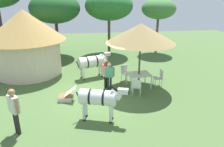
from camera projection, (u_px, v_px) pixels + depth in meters
ground_plane at (97, 94)px, 10.92m from camera, size 36.00×36.00×0.00m
thatched_hut at (26, 40)px, 13.08m from camera, size 4.80×4.80×3.94m
shade_umbrella at (141, 33)px, 10.80m from camera, size 3.55×3.55×3.41m
patio_dining_table at (139, 75)px, 11.60m from camera, size 1.31×1.09×0.74m
patio_chair_west_end at (125, 72)px, 12.51m from camera, size 0.59×0.58×0.90m
patio_chair_near_hut at (137, 86)px, 10.59m from camera, size 0.56×0.55×0.90m
patio_chair_east_end at (159, 77)px, 11.77m from camera, size 0.43×0.45×0.90m
guest_beside_umbrella at (109, 74)px, 11.01m from camera, size 0.54×0.28×1.54m
guest_behind_table at (106, 71)px, 11.33m from camera, size 0.44×0.47×1.64m
standing_watcher at (14, 107)px, 7.52m from camera, size 0.48×0.51×1.77m
striped_lounge_chair at (67, 95)px, 10.24m from camera, size 0.87×0.65×0.65m
zebra_nearest_camera at (92, 62)px, 12.82m from camera, size 2.15×1.15×1.51m
zebra_by_umbrella at (99, 98)px, 8.41m from camera, size 2.04×1.01×1.52m
acacia_tree_left_background at (109, 6)px, 17.09m from camera, size 3.83×3.83×5.02m
acacia_tree_behind_hut at (55, 8)px, 16.56m from camera, size 3.87×3.87×4.90m
acacia_tree_right_background at (159, 9)px, 17.49m from camera, size 2.78×2.78×4.46m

